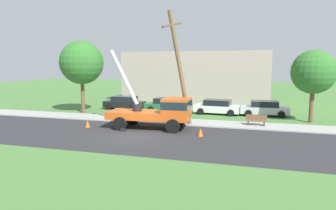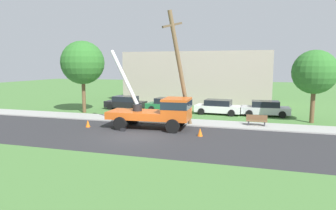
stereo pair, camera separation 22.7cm
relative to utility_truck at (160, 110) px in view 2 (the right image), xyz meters
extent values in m
plane|color=#477538|center=(-0.87, 9.25, -1.41)|extent=(120.00, 120.00, 0.00)
cube|color=#2B2B2D|center=(-0.87, -2.75, -1.40)|extent=(80.00, 8.57, 0.01)
cube|color=#9E9E99|center=(-0.87, 2.91, -1.36)|extent=(80.00, 2.75, 0.10)
cube|color=#C65119|center=(-1.80, -0.12, -0.38)|extent=(4.43, 2.64, 0.55)
cube|color=#C65119|center=(1.30, 0.06, 0.14)|extent=(2.04, 2.51, 1.60)
cube|color=#19232D|center=(1.30, 0.06, 0.49)|extent=(2.06, 2.53, 0.56)
cylinder|color=black|center=(-1.78, -0.12, 0.14)|extent=(0.70, 0.70, 0.50)
cylinder|color=silver|center=(-3.09, 0.46, 2.44)|extent=(2.95, 1.50, 4.26)
cube|color=black|center=(-2.32, -1.60, -1.31)|extent=(0.32, 0.32, 0.20)
cube|color=black|center=(-2.48, 1.29, -1.31)|extent=(0.32, 0.32, 0.20)
cylinder|color=black|center=(1.32, -1.14, -0.91)|extent=(1.00, 0.30, 1.00)
cylinder|color=black|center=(1.18, 1.26, -0.91)|extent=(1.00, 0.30, 1.00)
cylinder|color=black|center=(-2.64, -1.37, -0.91)|extent=(1.00, 0.30, 1.00)
cylinder|color=black|center=(-2.78, 1.03, -0.91)|extent=(1.00, 0.30, 1.00)
cylinder|color=brown|center=(1.23, 1.29, 2.97)|extent=(1.67, 2.15, 8.82)
cube|color=brown|center=(0.76, 0.64, 6.29)|extent=(1.17, 1.54, 0.58)
cone|color=orange|center=(3.36, -1.50, -1.13)|extent=(0.36, 0.36, 0.56)
cone|color=orange|center=(-5.55, -1.05, -1.13)|extent=(0.36, 0.36, 0.56)
cube|color=black|center=(-6.85, 8.68, -0.86)|extent=(4.43, 1.88, 0.65)
cube|color=black|center=(-6.85, 8.68, -0.26)|extent=(2.50, 1.70, 0.55)
cylinder|color=black|center=(-5.42, 7.75, -1.09)|extent=(0.64, 0.22, 0.64)
cylinder|color=black|center=(-5.38, 9.55, -1.09)|extent=(0.64, 0.22, 0.64)
cylinder|color=black|center=(-8.32, 7.81, -1.09)|extent=(0.64, 0.22, 0.64)
cylinder|color=black|center=(-8.29, 9.61, -1.09)|extent=(0.64, 0.22, 0.64)
cube|color=#1E6638|center=(-1.86, 8.18, -0.86)|extent=(4.51, 2.09, 0.65)
cube|color=black|center=(-1.86, 8.18, -0.26)|extent=(2.57, 1.82, 0.55)
cylinder|color=black|center=(-0.48, 7.19, -1.09)|extent=(0.64, 0.22, 0.64)
cylinder|color=black|center=(-0.36, 8.98, -1.09)|extent=(0.64, 0.22, 0.64)
cylinder|color=black|center=(-3.37, 7.38, -1.09)|extent=(0.64, 0.22, 0.64)
cylinder|color=black|center=(-3.25, 9.18, -1.09)|extent=(0.64, 0.22, 0.64)
cube|color=silver|center=(3.27, 8.14, -0.86)|extent=(4.52, 2.12, 0.65)
cube|color=black|center=(3.27, 8.14, -0.26)|extent=(2.58, 1.83, 0.55)
cylinder|color=black|center=(4.65, 7.14, -1.09)|extent=(0.64, 0.22, 0.64)
cylinder|color=black|center=(4.78, 8.93, -1.09)|extent=(0.64, 0.22, 0.64)
cylinder|color=black|center=(1.76, 7.35, -1.09)|extent=(0.64, 0.22, 0.64)
cylinder|color=black|center=(1.89, 9.15, -1.09)|extent=(0.64, 0.22, 0.64)
cube|color=#B7B7BF|center=(7.66, 8.42, -0.86)|extent=(4.47, 1.99, 0.65)
cube|color=black|center=(7.66, 8.42, -0.26)|extent=(2.53, 1.76, 0.55)
cylinder|color=black|center=(9.15, 7.58, -1.09)|extent=(0.64, 0.22, 0.64)
cylinder|color=black|center=(9.07, 9.38, -1.09)|extent=(0.64, 0.22, 0.64)
cylinder|color=black|center=(6.24, 7.46, -1.09)|extent=(0.64, 0.22, 0.64)
cylinder|color=black|center=(6.17, 9.26, -1.09)|extent=(0.64, 0.22, 0.64)
cube|color=brown|center=(6.96, 2.91, -0.96)|extent=(1.60, 0.44, 0.06)
cube|color=brown|center=(6.96, 3.11, -0.71)|extent=(1.60, 0.06, 0.40)
cube|color=#333338|center=(6.36, 2.91, -1.18)|extent=(0.10, 0.40, 0.45)
cube|color=#333338|center=(7.56, 2.91, -1.18)|extent=(0.10, 0.40, 0.45)
cylinder|color=brown|center=(11.34, 5.94, 0.56)|extent=(0.36, 0.36, 3.94)
sphere|color=#2D6B28|center=(11.34, 5.94, 2.81)|extent=(3.60, 3.60, 3.60)
cylinder|color=brown|center=(-9.82, 5.21, 0.93)|extent=(0.36, 0.36, 4.68)
sphere|color=#2D6B28|center=(-9.82, 5.21, 3.61)|extent=(4.28, 4.28, 4.28)
cube|color=#A5998C|center=(-0.57, 16.82, 1.79)|extent=(18.00, 6.00, 6.40)
camera|label=1|loc=(6.92, -21.39, 3.38)|focal=32.43mm
camera|label=2|loc=(7.14, -21.32, 3.38)|focal=32.43mm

